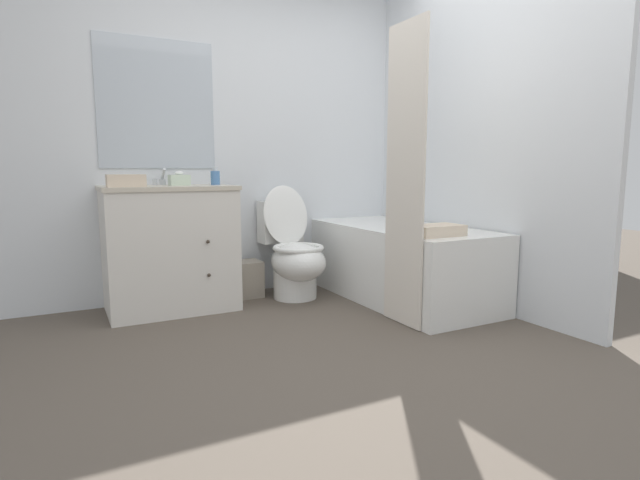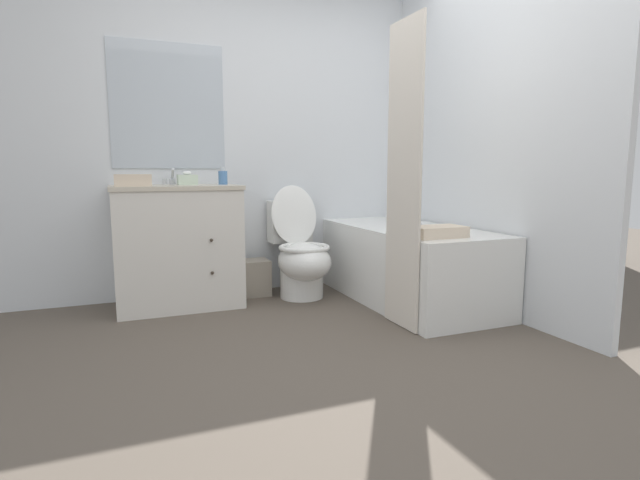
% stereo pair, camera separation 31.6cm
% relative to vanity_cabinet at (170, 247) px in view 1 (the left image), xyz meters
% --- Properties ---
extents(ground_plane, '(14.00, 14.00, 0.00)m').
position_rel_vanity_cabinet_xyz_m(ground_plane, '(0.78, -1.45, -0.45)').
color(ground_plane, brown).
extents(wall_back, '(8.00, 0.06, 2.50)m').
position_rel_vanity_cabinet_xyz_m(wall_back, '(0.78, 0.30, 0.80)').
color(wall_back, silver).
rests_on(wall_back, ground_plane).
extents(wall_right, '(0.05, 2.73, 2.50)m').
position_rel_vanity_cabinet_xyz_m(wall_right, '(2.04, -0.59, 0.80)').
color(wall_right, silver).
rests_on(wall_right, ground_plane).
extents(vanity_cabinet, '(0.89, 0.58, 0.89)m').
position_rel_vanity_cabinet_xyz_m(vanity_cabinet, '(0.00, 0.00, 0.00)').
color(vanity_cabinet, silver).
rests_on(vanity_cabinet, ground_plane).
extents(sink_faucet, '(0.14, 0.12, 0.12)m').
position_rel_vanity_cabinet_xyz_m(sink_faucet, '(-0.00, 0.17, 0.47)').
color(sink_faucet, silver).
rests_on(sink_faucet, vanity_cabinet).
extents(toilet, '(0.40, 0.69, 0.88)m').
position_rel_vanity_cabinet_xyz_m(toilet, '(0.92, -0.10, -0.13)').
color(toilet, white).
rests_on(toilet, ground_plane).
extents(bathtub, '(0.74, 1.59, 0.57)m').
position_rel_vanity_cabinet_xyz_m(bathtub, '(1.64, -0.53, -0.16)').
color(bathtub, white).
rests_on(bathtub, ground_plane).
extents(shower_curtain, '(0.02, 0.38, 1.89)m').
position_rel_vanity_cabinet_xyz_m(shower_curtain, '(1.26, -1.05, 0.50)').
color(shower_curtain, silver).
rests_on(shower_curtain, ground_plane).
extents(wastebasket, '(0.26, 0.22, 0.28)m').
position_rel_vanity_cabinet_xyz_m(wastebasket, '(0.58, 0.10, -0.31)').
color(wastebasket, gray).
rests_on(wastebasket, ground_plane).
extents(tissue_box, '(0.14, 0.12, 0.10)m').
position_rel_vanity_cabinet_xyz_m(tissue_box, '(0.09, 0.05, 0.48)').
color(tissue_box, silver).
rests_on(tissue_box, vanity_cabinet).
extents(soap_dispenser, '(0.07, 0.07, 0.13)m').
position_rel_vanity_cabinet_xyz_m(soap_dispenser, '(0.35, 0.04, 0.49)').
color(soap_dispenser, '#4C7AB2').
rests_on(soap_dispenser, vanity_cabinet).
extents(hand_towel_folded, '(0.24, 0.12, 0.08)m').
position_rel_vanity_cabinet_xyz_m(hand_towel_folded, '(-0.29, -0.16, 0.48)').
color(hand_towel_folded, beige).
rests_on(hand_towel_folded, vanity_cabinet).
extents(bath_towel_folded, '(0.35, 0.21, 0.07)m').
position_rel_vanity_cabinet_xyz_m(bath_towel_folded, '(1.49, -1.09, 0.15)').
color(bath_towel_folded, beige).
rests_on(bath_towel_folded, bathtub).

